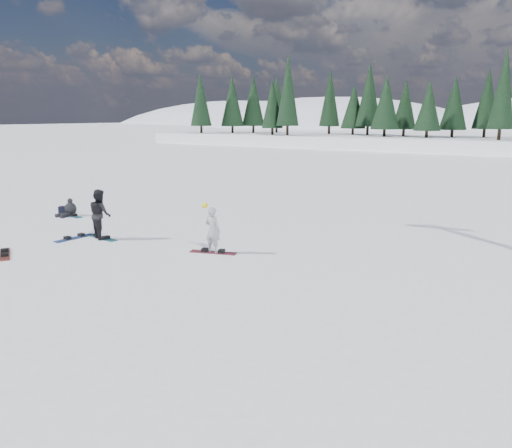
{
  "coord_description": "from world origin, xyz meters",
  "views": [
    {
      "loc": [
        11.71,
        -10.78,
        4.26
      ],
      "look_at": [
        3.92,
        1.37,
        1.1
      ],
      "focal_mm": 35.0,
      "sensor_mm": 36.0,
      "label": 1
    }
  ],
  "objects": [
    {
      "name": "alpine_backdrop",
      "position": [
        -11.72,
        189.16,
        -13.97
      ],
      "size": [
        412.5,
        227.0,
        53.2
      ],
      "color": "white",
      "rests_on": "ground"
    },
    {
      "name": "seated_rider",
      "position": [
        -6.5,
        2.68,
        0.29
      ],
      "size": [
        0.58,
        0.91,
        0.75
      ],
      "rotation": [
        0.0,
        0.0,
        0.08
      ],
      "color": "black",
      "rests_on": "ground"
    },
    {
      "name": "snowboard_loose_c",
      "position": [
        -6.42,
        2.65,
        0.01
      ],
      "size": [
        1.52,
        0.48,
        0.03
      ],
      "primitive_type": "cube",
      "rotation": [
        0.0,
        0.0,
        -0.14
      ],
      "color": "#186F87",
      "rests_on": "ground"
    },
    {
      "name": "ground",
      "position": [
        0.0,
        0.0,
        0.0
      ],
      "size": [
        420.0,
        420.0,
        0.0
      ],
      "primitive_type": "plane",
      "color": "white",
      "rests_on": "ground"
    },
    {
      "name": "gear_bag",
      "position": [
        -7.2,
        2.93,
        0.15
      ],
      "size": [
        0.53,
        0.45,
        0.3
      ],
      "primitive_type": "cube",
      "rotation": [
        0.0,
        0.0,
        0.39
      ],
      "color": "black",
      "rests_on": "ground"
    },
    {
      "name": "snowboard_loose_b",
      "position": [
        -2.96,
        -2.41,
        0.01
      ],
      "size": [
        1.43,
        1.02,
        0.03
      ],
      "primitive_type": "cube",
      "rotation": [
        0.0,
        0.0,
        -0.55
      ],
      "color": "maroon",
      "rests_on": "ground"
    },
    {
      "name": "snowboard_loose_a",
      "position": [
        -2.91,
        0.13,
        0.01
      ],
      "size": [
        0.37,
        1.51,
        0.03
      ],
      "primitive_type": "cube",
      "rotation": [
        0.0,
        0.0,
        1.51
      ],
      "color": "navy",
      "rests_on": "ground"
    },
    {
      "name": "snowboard_woman",
      "position": [
        2.37,
        1.27,
        0.01
      ],
      "size": [
        1.51,
        0.74,
        0.03
      ],
      "primitive_type": "cube",
      "rotation": [
        0.0,
        0.0,
        0.32
      ],
      "color": "maroon",
      "rests_on": "ground"
    },
    {
      "name": "snowboarder_woman",
      "position": [
        2.37,
        1.27,
        0.75
      ],
      "size": [
        0.56,
        0.39,
        1.61
      ],
      "rotation": [
        0.0,
        0.0,
        3.13
      ],
      "color": "#A8A8AE",
      "rests_on": "ground"
    },
    {
      "name": "snowboarder_man",
      "position": [
        -2.12,
        0.67,
        0.87
      ],
      "size": [
        1.03,
        0.93,
        1.75
      ],
      "primitive_type": "imported",
      "rotation": [
        0.0,
        0.0,
        2.76
      ],
      "color": "black",
      "rests_on": "ground"
    },
    {
      "name": "snowboard_man",
      "position": [
        -2.12,
        0.67,
        0.01
      ],
      "size": [
        1.52,
        0.46,
        0.03
      ],
      "primitive_type": "cube",
      "rotation": [
        0.0,
        0.0,
        -0.12
      ],
      "color": "#16657B",
      "rests_on": "ground"
    }
  ]
}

